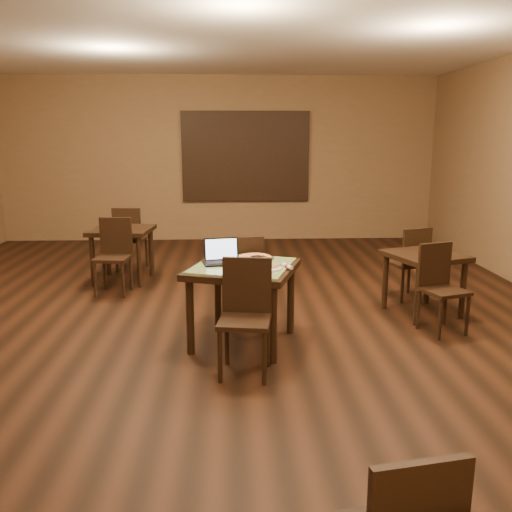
{
  "coord_description": "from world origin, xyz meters",
  "views": [
    {
      "loc": [
        0.26,
        -5.16,
        1.93
      ],
      "look_at": [
        0.47,
        -0.32,
        0.85
      ],
      "focal_mm": 38.0,
      "sensor_mm": 36.0,
      "label": 1
    }
  ],
  "objects_px": {
    "other_table_a_chair_far": "(411,259)",
    "other_table_b": "(122,237)",
    "pizza_pan": "(255,259)",
    "other_table_b_chair_near": "(114,251)",
    "other_table_b_chair_far": "(129,235)",
    "laptop": "(221,256)",
    "other_table_a_chair_near": "(440,282)",
    "other_table_a": "(425,264)",
    "tiled_table": "(243,276)",
    "chair_main_far": "(243,273)",
    "chair_main_near": "(246,309)"
  },
  "relations": [
    {
      "from": "other_table_a_chair_near",
      "to": "other_table_b_chair_near",
      "type": "xyz_separation_m",
      "value": [
        -3.54,
        1.52,
        0.03
      ]
    },
    {
      "from": "chair_main_near",
      "to": "laptop",
      "type": "height_order",
      "value": "laptop"
    },
    {
      "from": "other_table_a_chair_near",
      "to": "other_table_a_chair_far",
      "type": "xyz_separation_m",
      "value": [
        0.05,
        1.04,
        0.0
      ]
    },
    {
      "from": "laptop",
      "to": "other_table_a_chair_near",
      "type": "height_order",
      "value": "laptop"
    },
    {
      "from": "other_table_a_chair_far",
      "to": "other_table_a_chair_near",
      "type": "bearing_deg",
      "value": 68.97
    },
    {
      "from": "other_table_a",
      "to": "other_table_b_chair_far",
      "type": "distance_m",
      "value": 4.14
    },
    {
      "from": "laptop",
      "to": "other_table_a_chair_far",
      "type": "relative_size",
      "value": 0.41
    },
    {
      "from": "tiled_table",
      "to": "other_table_b_chair_near",
      "type": "relative_size",
      "value": 1.24
    },
    {
      "from": "other_table_a_chair_near",
      "to": "other_table_b_chair_near",
      "type": "height_order",
      "value": "other_table_b_chair_near"
    },
    {
      "from": "tiled_table",
      "to": "other_table_b",
      "type": "xyz_separation_m",
      "value": [
        -1.58,
        2.33,
        -0.06
      ]
    },
    {
      "from": "pizza_pan",
      "to": "chair_main_far",
      "type": "bearing_deg",
      "value": 105.81
    },
    {
      "from": "chair_main_far",
      "to": "laptop",
      "type": "height_order",
      "value": "laptop"
    },
    {
      "from": "tiled_table",
      "to": "other_table_b_chair_far",
      "type": "height_order",
      "value": "other_table_b_chair_far"
    },
    {
      "from": "laptop",
      "to": "other_table_b_chair_far",
      "type": "distance_m",
      "value": 3.12
    },
    {
      "from": "laptop",
      "to": "other_table_a_chair_far",
      "type": "height_order",
      "value": "laptop"
    },
    {
      "from": "chair_main_near",
      "to": "other_table_b",
      "type": "height_order",
      "value": "chair_main_near"
    },
    {
      "from": "laptop",
      "to": "pizza_pan",
      "type": "height_order",
      "value": "laptop"
    },
    {
      "from": "tiled_table",
      "to": "other_table_b_chair_far",
      "type": "distance_m",
      "value": 3.29
    },
    {
      "from": "pizza_pan",
      "to": "other_table_b",
      "type": "height_order",
      "value": "pizza_pan"
    },
    {
      "from": "tiled_table",
      "to": "other_table_a",
      "type": "relative_size",
      "value": 1.25
    },
    {
      "from": "other_table_a",
      "to": "other_table_b_chair_far",
      "type": "bearing_deg",
      "value": 131.39
    },
    {
      "from": "other_table_a_chair_far",
      "to": "other_table_b_chair_far",
      "type": "height_order",
      "value": "other_table_b_chair_far"
    },
    {
      "from": "other_table_a_chair_near",
      "to": "other_table_b",
      "type": "distance_m",
      "value": 4.1
    },
    {
      "from": "chair_main_near",
      "to": "other_table_a",
      "type": "distance_m",
      "value": 2.43
    },
    {
      "from": "other_table_a",
      "to": "other_table_a_chair_far",
      "type": "bearing_deg",
      "value": 68.97
    },
    {
      "from": "other_table_a_chair_near",
      "to": "other_table_a_chair_far",
      "type": "height_order",
      "value": "same"
    },
    {
      "from": "laptop",
      "to": "other_table_b_chair_far",
      "type": "height_order",
      "value": "laptop"
    },
    {
      "from": "laptop",
      "to": "other_table_b",
      "type": "xyz_separation_m",
      "value": [
        -1.38,
        2.23,
        -0.22
      ]
    },
    {
      "from": "chair_main_far",
      "to": "other_table_a",
      "type": "relative_size",
      "value": 1.01
    },
    {
      "from": "chair_main_near",
      "to": "chair_main_far",
      "type": "bearing_deg",
      "value": 98.34
    },
    {
      "from": "other_table_a",
      "to": "tiled_table",
      "type": "bearing_deg",
      "value": -176.76
    },
    {
      "from": "chair_main_far",
      "to": "other_table_b_chair_near",
      "type": "distance_m",
      "value": 1.97
    },
    {
      "from": "other_table_a_chair_far",
      "to": "other_table_b",
      "type": "distance_m",
      "value": 3.74
    },
    {
      "from": "chair_main_near",
      "to": "other_table_b",
      "type": "bearing_deg",
      "value": 126.65
    },
    {
      "from": "other_table_b",
      "to": "other_table_b_chair_far",
      "type": "xyz_separation_m",
      "value": [
        -0.01,
        0.54,
        -0.07
      ]
    },
    {
      "from": "other_table_a",
      "to": "other_table_a_chair_far",
      "type": "distance_m",
      "value": 0.52
    },
    {
      "from": "other_table_b_chair_near",
      "to": "other_table_b_chair_far",
      "type": "distance_m",
      "value": 1.09
    },
    {
      "from": "other_table_b_chair_near",
      "to": "pizza_pan",
      "type": "bearing_deg",
      "value": -36.88
    },
    {
      "from": "other_table_a_chair_far",
      "to": "laptop",
      "type": "bearing_deg",
      "value": 10.17
    },
    {
      "from": "other_table_a_chair_far",
      "to": "other_table_b_chair_near",
      "type": "relative_size",
      "value": 0.95
    },
    {
      "from": "chair_main_far",
      "to": "other_table_b_chair_far",
      "type": "height_order",
      "value": "other_table_b_chair_far"
    },
    {
      "from": "other_table_b_chair_far",
      "to": "chair_main_near",
      "type": "bearing_deg",
      "value": 120.23
    },
    {
      "from": "pizza_pan",
      "to": "other_table_a_chair_far",
      "type": "xyz_separation_m",
      "value": [
        1.9,
        1.07,
        -0.27
      ]
    },
    {
      "from": "laptop",
      "to": "pizza_pan",
      "type": "bearing_deg",
      "value": 11.56
    },
    {
      "from": "tiled_table",
      "to": "chair_main_far",
      "type": "xyz_separation_m",
      "value": [
        0.01,
        0.62,
        -0.14
      ]
    },
    {
      "from": "tiled_table",
      "to": "other_table_b_chair_far",
      "type": "bearing_deg",
      "value": 136.34
    },
    {
      "from": "other_table_b",
      "to": "other_table_b_chair_far",
      "type": "height_order",
      "value": "other_table_b_chair_far"
    },
    {
      "from": "chair_main_near",
      "to": "other_table_b_chair_near",
      "type": "height_order",
      "value": "chair_main_near"
    },
    {
      "from": "other_table_b",
      "to": "pizza_pan",
      "type": "bearing_deg",
      "value": -45.31
    },
    {
      "from": "tiled_table",
      "to": "chair_main_near",
      "type": "distance_m",
      "value": 0.63
    }
  ]
}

